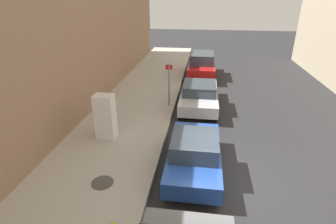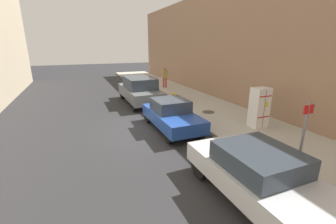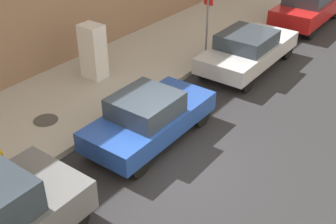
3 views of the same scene
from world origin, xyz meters
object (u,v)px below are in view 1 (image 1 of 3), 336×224
at_px(discarded_refrigerator, 105,116).
at_px(street_sign_post, 169,82).
at_px(parked_suv_red, 202,65).
at_px(parked_hatchback_blue, 194,153).
at_px(parked_sedan_silver, 199,95).

distance_m(discarded_refrigerator, street_sign_post, 4.29).
bearing_deg(discarded_refrigerator, parked_suv_red, 69.45).
xyz_separation_m(parked_hatchback_blue, parked_sedan_silver, (0.00, 5.63, 0.02)).
xyz_separation_m(street_sign_post, parked_sedan_silver, (1.58, 0.27, -0.71)).
relative_size(parked_hatchback_blue, parked_sedan_silver, 0.87).
height_order(discarded_refrigerator, parked_suv_red, discarded_refrigerator).
relative_size(street_sign_post, parked_hatchback_blue, 0.58).
relative_size(parked_hatchback_blue, parked_suv_red, 0.86).
height_order(parked_hatchback_blue, parked_suv_red, parked_suv_red).
height_order(discarded_refrigerator, parked_hatchback_blue, discarded_refrigerator).
relative_size(discarded_refrigerator, parked_suv_red, 0.41).
height_order(street_sign_post, parked_suv_red, street_sign_post).
xyz_separation_m(parked_hatchback_blue, parked_suv_red, (0.00, 11.44, 0.19)).
relative_size(parked_sedan_silver, parked_suv_red, 1.00).
distance_m(discarded_refrigerator, parked_hatchback_blue, 4.04).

